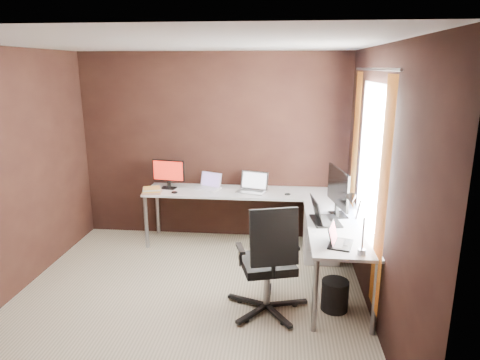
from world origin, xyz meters
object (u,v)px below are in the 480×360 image
object	(u,v)px
monitor_right	(338,190)
desk_lamp	(355,216)
laptop_black_small	(338,240)
office_chair	(268,281)
drawer_pedestal	(321,235)
laptop_silver	(253,187)
book_stack	(152,190)
laptop_black_big	(322,217)
laptop_white	(209,185)
monitor_left	(168,172)
wastebasket	(335,295)

from	to	relation	value
monitor_right	desk_lamp	distance (m)	0.95
laptop_black_small	office_chair	size ratio (longest dim) A/B	0.30
drawer_pedestal	desk_lamp	distance (m)	1.63
laptop_silver	office_chair	size ratio (longest dim) A/B	0.39
drawer_pedestal	monitor_right	world-z (taller)	monitor_right
desk_lamp	book_stack	bearing A→B (deg)	141.09
laptop_black_big	book_stack	bearing A→B (deg)	59.86
laptop_black_big	monitor_right	bearing A→B (deg)	-47.58
laptop_white	office_chair	xyz separation A→B (m)	(0.85, -1.72, -0.45)
monitor_left	monitor_right	xyz separation A→B (m)	(2.10, -0.88, 0.08)
laptop_black_big	book_stack	xyz separation A→B (m)	(-2.09, 0.86, -0.02)
drawer_pedestal	laptop_silver	distance (m)	1.06
drawer_pedestal	monitor_left	distance (m)	2.14
laptop_silver	desk_lamp	distance (m)	2.08
monitor_left	laptop_black_big	world-z (taller)	monitor_left
laptop_silver	drawer_pedestal	bearing A→B (deg)	-6.27
monitor_left	desk_lamp	size ratio (longest dim) A/B	0.84
laptop_silver	book_stack	bearing A→B (deg)	-154.48
monitor_left	wastebasket	xyz separation A→B (m)	(2.03, -1.57, -0.80)
monitor_right	desk_lamp	world-z (taller)	desk_lamp
monitor_right	office_chair	world-z (taller)	monitor_right
monitor_left	laptop_black_small	bearing A→B (deg)	-31.62
drawer_pedestal	laptop_white	distance (m)	1.60
laptop_white	laptop_silver	xyz separation A→B (m)	(0.59, -0.07, 0.01)
drawer_pedestal	monitor_right	bearing A→B (deg)	-78.19
laptop_white	laptop_black_big	distance (m)	1.79
monitor_right	laptop_black_big	size ratio (longest dim) A/B	1.49
laptop_black_big	desk_lamp	bearing A→B (deg)	-172.33
laptop_black_small	desk_lamp	size ratio (longest dim) A/B	0.62
laptop_black_big	office_chair	size ratio (longest dim) A/B	0.38
laptop_white	book_stack	size ratio (longest dim) A/B	1.40
monitor_left	laptop_black_small	distance (m)	2.63
office_chair	book_stack	bearing A→B (deg)	120.98
book_stack	laptop_silver	bearing A→B (deg)	9.35
book_stack	desk_lamp	bearing A→B (deg)	-34.73
laptop_white	laptop_black_small	distance (m)	2.27
laptop_black_small	monitor_right	bearing A→B (deg)	9.19
desk_lamp	wastebasket	distance (m)	0.95
laptop_silver	laptop_black_big	xyz separation A→B (m)	(0.80, -1.07, 0.00)
laptop_white	book_stack	xyz separation A→B (m)	(-0.70, -0.28, -0.01)
laptop_white	wastebasket	size ratio (longest dim) A/B	1.23
drawer_pedestal	monitor_right	size ratio (longest dim) A/B	0.95
office_chair	drawer_pedestal	bearing A→B (deg)	48.38
laptop_silver	desk_lamp	size ratio (longest dim) A/B	0.82
monitor_left	laptop_black_big	distance (m)	2.22
book_stack	monitor_left	bearing A→B (deg)	55.99
office_chair	wastebasket	xyz separation A→B (m)	(0.65, 0.10, -0.17)
office_chair	monitor_left	bearing A→B (deg)	113.43
book_stack	drawer_pedestal	bearing A→B (deg)	-3.97
laptop_black_big	wastebasket	xyz separation A→B (m)	(0.11, -0.48, -0.63)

